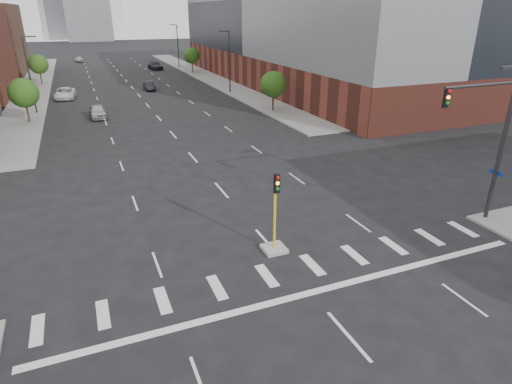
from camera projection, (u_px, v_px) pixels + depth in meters
ground at (380, 372)px, 15.03m from camera, size 400.00×400.00×0.00m
sidewalk_left_far at (35, 85)px, 72.78m from camera, size 5.00×92.00×0.15m
sidewalk_right_far at (205, 76)px, 83.27m from camera, size 5.00×92.00×0.15m
building_right_main at (308, 16)px, 72.16m from camera, size 24.00×70.00×22.00m
median_traffic_signal at (275, 235)px, 22.28m from camera, size 1.20×1.20×4.40m
mast_arm_signal at (494, 130)px, 23.62m from camera, size 5.12×0.90×9.07m
streetlight_right_a at (229, 59)px, 64.61m from camera, size 1.60×0.22×9.07m
streetlight_right_b at (177, 44)px, 94.42m from camera, size 1.60×0.22×9.07m
streetlight_left at (30, 72)px, 50.97m from camera, size 1.60×0.22×9.07m
tree_left_near at (24, 93)px, 47.13m from camera, size 3.20×3.20×4.85m
tree_left_far at (38, 64)px, 72.68m from camera, size 3.20×3.20×4.85m
tree_right_near at (273, 84)px, 52.67m from camera, size 3.20×3.20×4.85m
tree_right_far at (192, 56)px, 86.74m from camera, size 3.20×3.20×4.85m
car_near_left at (98, 111)px, 50.63m from camera, size 1.86×4.50×1.53m
car_mid_right at (149, 86)px, 68.58m from camera, size 1.46×4.12×1.35m
car_far_left at (65, 93)px, 61.83m from camera, size 3.08×5.77×1.54m
car_deep_right at (155, 65)px, 93.11m from camera, size 2.68×5.84×1.66m
car_distant at (79, 59)px, 106.62m from camera, size 2.13×4.13×1.35m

